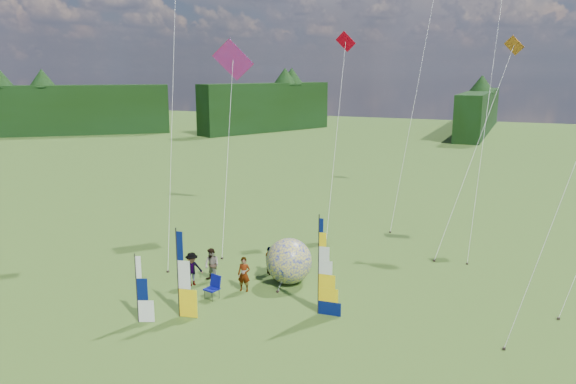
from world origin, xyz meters
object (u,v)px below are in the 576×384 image
at_px(spectator_a, 244,274).
at_px(spectator_d, 269,261).
at_px(side_banner_far, 137,289).
at_px(camp_chair, 212,288).
at_px(spectator_b, 212,265).
at_px(bol_inflatable, 289,261).
at_px(kite_whale, 492,71).
at_px(feather_banner_main, 318,267).
at_px(spectator_c, 192,269).
at_px(side_banner_left, 178,274).

bearing_deg(spectator_a, spectator_d, 77.39).
xyz_separation_m(side_banner_far, camp_chair, (1.65, 3.50, -0.95)).
distance_m(spectator_a, spectator_b, 2.25).
xyz_separation_m(side_banner_far, bol_inflatable, (4.24, 6.91, -0.33)).
bearing_deg(bol_inflatable, spectator_b, -160.11).
distance_m(side_banner_far, kite_whale, 25.13).
height_order(camp_chair, kite_whale, kite_whale).
xyz_separation_m(feather_banner_main, camp_chair, (-5.31, -0.46, -1.68)).
height_order(spectator_b, spectator_c, spectator_b).
bearing_deg(camp_chair, side_banner_left, -85.65).
height_order(feather_banner_main, spectator_c, feather_banner_main).
distance_m(camp_chair, kite_whale, 22.05).
xyz_separation_m(spectator_c, kite_whale, (12.81, 15.03, 9.94)).
relative_size(side_banner_far, spectator_b, 1.72).
bearing_deg(kite_whale, spectator_d, -141.32).
distance_m(side_banner_left, spectator_c, 3.91).
height_order(bol_inflatable, kite_whale, kite_whale).
xyz_separation_m(side_banner_left, spectator_b, (-0.89, 4.32, -1.11)).
distance_m(feather_banner_main, spectator_d, 5.77).
bearing_deg(spectator_a, side_banner_far, -127.05).
height_order(feather_banner_main, side_banner_far, feather_banner_main).
bearing_deg(camp_chair, spectator_c, 161.03).
bearing_deg(camp_chair, feather_banner_main, 17.45).
height_order(spectator_c, spectator_d, spectator_c).
bearing_deg(spectator_c, camp_chair, -83.04).
height_order(side_banner_far, camp_chair, side_banner_far).
relative_size(feather_banner_main, camp_chair, 3.90).
xyz_separation_m(spectator_d, camp_chair, (-1.12, -4.14, -0.20)).
bearing_deg(spectator_b, spectator_c, -114.17).
bearing_deg(side_banner_left, spectator_d, 67.27).
distance_m(feather_banner_main, bol_inflatable, 4.15).
height_order(side_banner_far, kite_whale, kite_whale).
bearing_deg(spectator_b, camp_chair, -48.07).
bearing_deg(bol_inflatable, spectator_c, -152.85).
relative_size(side_banner_left, side_banner_far, 1.31).
bearing_deg(feather_banner_main, spectator_d, 134.31).
relative_size(bol_inflatable, spectator_d, 1.54).
relative_size(side_banner_left, spectator_b, 2.26).
bearing_deg(side_banner_far, feather_banner_main, 7.57).
xyz_separation_m(feather_banner_main, side_banner_far, (-6.96, -3.96, -0.73)).
bearing_deg(spectator_a, camp_chair, -132.34).
distance_m(side_banner_left, bol_inflatable, 6.45).
height_order(bol_inflatable, spectator_d, bol_inflatable).
height_order(spectator_c, camp_chair, spectator_c).
bearing_deg(kite_whale, spectator_a, -136.28).
bearing_deg(feather_banner_main, bol_inflatable, 128.25).
bearing_deg(spectator_a, spectator_b, 156.82).
xyz_separation_m(feather_banner_main, spectator_a, (-4.34, 1.04, -1.37)).
xyz_separation_m(side_banner_left, kite_whale, (11.28, 18.45, 8.82)).
bearing_deg(side_banner_far, kite_whale, 35.27).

